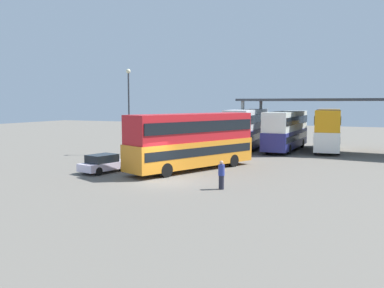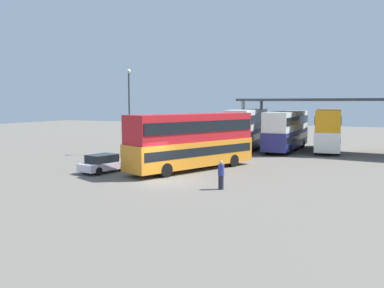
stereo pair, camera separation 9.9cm
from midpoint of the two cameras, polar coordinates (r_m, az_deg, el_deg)
ground_plane at (r=27.42m, az=-3.53°, el=-5.15°), size 140.00×140.00×0.00m
double_decker_main at (r=31.67m, az=-0.08°, el=0.65°), size 6.73×11.35×4.31m
parked_hatchback at (r=31.41m, az=-12.17°, el=-2.63°), size 2.45×4.03×1.35m
double_decker_near_canopy at (r=45.56m, az=7.53°, el=2.22°), size 3.18×11.58×4.39m
double_decker_mid_row at (r=45.75m, az=12.73°, el=2.02°), size 2.83×11.05×4.19m
double_decker_far_right at (r=46.33m, az=18.14°, el=2.04°), size 3.33×10.58×4.40m
depot_canopy at (r=45.44m, az=19.19°, el=5.50°), size 20.28×8.69×5.56m
lamppost_tall at (r=41.69m, az=-8.76°, el=5.81°), size 0.44×0.44×8.44m
pedestrian_waiting at (r=24.82m, az=3.95°, el=-4.28°), size 0.38×0.38×1.73m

